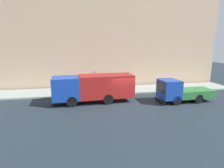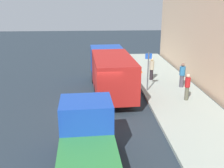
% 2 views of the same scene
% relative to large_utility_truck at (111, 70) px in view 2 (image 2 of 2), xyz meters
% --- Properties ---
extents(ground, '(80.00, 80.00, 0.00)m').
position_rel_large_utility_truck_xyz_m(ground, '(-0.88, -2.93, -1.55)').
color(ground, '#222C35').
extents(sidewalk, '(3.98, 30.00, 0.17)m').
position_rel_large_utility_truck_xyz_m(sidewalk, '(4.11, -2.93, -1.47)').
color(sidewalk, '#949F95').
rests_on(sidewalk, ground).
extents(large_utility_truck, '(2.74, 8.00, 2.70)m').
position_rel_large_utility_truck_xyz_m(large_utility_truck, '(0.00, 0.00, 0.00)').
color(large_utility_truck, '#163EA8').
rests_on(large_utility_truck, ground).
extents(small_flatbed_truck, '(2.30, 5.70, 2.28)m').
position_rel_large_utility_truck_xyz_m(small_flatbed_truck, '(-1.35, -8.52, -0.49)').
color(small_flatbed_truck, '#183EA2').
rests_on(small_flatbed_truck, ground).
extents(pedestrian_walking, '(0.50, 0.50, 1.70)m').
position_rel_large_utility_truck_xyz_m(pedestrian_walking, '(3.24, 2.14, -0.49)').
color(pedestrian_walking, black).
rests_on(pedestrian_walking, sidewalk).
extents(pedestrian_standing, '(0.50, 0.50, 1.70)m').
position_rel_large_utility_truck_xyz_m(pedestrian_standing, '(4.99, 0.28, -0.50)').
color(pedestrian_standing, '#413E49').
rests_on(pedestrian_standing, sidewalk).
extents(pedestrian_third, '(0.45, 0.45, 1.64)m').
position_rel_large_utility_truck_xyz_m(pedestrian_third, '(4.49, -2.19, -0.50)').
color(pedestrian_third, '#50503F').
rests_on(pedestrian_third, sidewalk).
extents(traffic_cone_orange, '(0.39, 0.39, 0.55)m').
position_rel_large_utility_truck_xyz_m(traffic_cone_orange, '(2.73, 4.17, -1.11)').
color(traffic_cone_orange, orange).
rests_on(traffic_cone_orange, sidewalk).
extents(street_sign_post, '(0.44, 0.08, 2.59)m').
position_rel_large_utility_truck_xyz_m(street_sign_post, '(2.46, -0.30, 0.14)').
color(street_sign_post, '#4C5156').
rests_on(street_sign_post, sidewalk).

